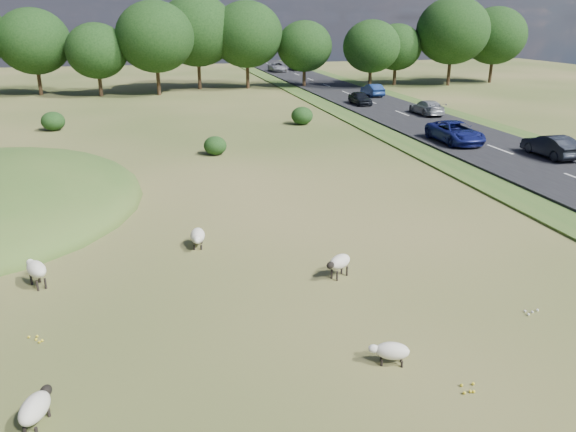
{
  "coord_description": "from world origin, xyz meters",
  "views": [
    {
      "loc": [
        -3.24,
        -17.51,
        8.85
      ],
      "look_at": [
        2.0,
        4.0,
        1.0
      ],
      "focal_mm": 35.0,
      "sensor_mm": 36.0,
      "label": 1
    }
  ],
  "objects_px": {
    "car_0": "(427,107)",
    "car_6": "(455,132)",
    "sheep_5": "(339,262)",
    "car_3": "(278,67)",
    "sheep_0": "(36,269)",
    "sheep_2": "(198,236)",
    "car_4": "(551,146)",
    "car_7": "(297,66)",
    "car_2": "(373,90)",
    "car_1": "(360,98)",
    "sheep_1": "(391,351)",
    "sheep_4": "(35,407)"
  },
  "relations": [
    {
      "from": "sheep_2",
      "to": "car_0",
      "type": "relative_size",
      "value": 0.3
    },
    {
      "from": "sheep_0",
      "to": "car_1",
      "type": "height_order",
      "value": "car_1"
    },
    {
      "from": "car_3",
      "to": "car_4",
      "type": "bearing_deg",
      "value": -86.61
    },
    {
      "from": "car_0",
      "to": "car_7",
      "type": "bearing_deg",
      "value": -90.0
    },
    {
      "from": "car_7",
      "to": "sheep_5",
      "type": "bearing_deg",
      "value": 76.53
    },
    {
      "from": "car_0",
      "to": "car_7",
      "type": "distance_m",
      "value": 48.51
    },
    {
      "from": "sheep_0",
      "to": "car_0",
      "type": "bearing_deg",
      "value": -72.95
    },
    {
      "from": "car_2",
      "to": "car_3",
      "type": "distance_m",
      "value": 33.37
    },
    {
      "from": "car_4",
      "to": "car_0",
      "type": "bearing_deg",
      "value": -90.0
    },
    {
      "from": "car_3",
      "to": "sheep_5",
      "type": "bearing_deg",
      "value": -101.1
    },
    {
      "from": "car_2",
      "to": "sheep_4",
      "type": "bearing_deg",
      "value": 60.65
    },
    {
      "from": "car_7",
      "to": "car_4",
      "type": "bearing_deg",
      "value": 90.0
    },
    {
      "from": "sheep_4",
      "to": "car_0",
      "type": "distance_m",
      "value": 46.26
    },
    {
      "from": "sheep_1",
      "to": "sheep_5",
      "type": "height_order",
      "value": "sheep_5"
    },
    {
      "from": "sheep_4",
      "to": "car_0",
      "type": "height_order",
      "value": "car_0"
    },
    {
      "from": "sheep_4",
      "to": "car_7",
      "type": "height_order",
      "value": "car_7"
    },
    {
      "from": "sheep_1",
      "to": "sheep_2",
      "type": "xyz_separation_m",
      "value": [
        -4.32,
        9.47,
        0.08
      ]
    },
    {
      "from": "sheep_0",
      "to": "sheep_1",
      "type": "relative_size",
      "value": 1.15
    },
    {
      "from": "sheep_0",
      "to": "car_3",
      "type": "xyz_separation_m",
      "value": [
        25.63,
        75.82,
        0.34
      ]
    },
    {
      "from": "sheep_0",
      "to": "car_4",
      "type": "bearing_deg",
      "value": -96.03
    },
    {
      "from": "sheep_0",
      "to": "sheep_2",
      "type": "xyz_separation_m",
      "value": [
        5.73,
        2.24,
        -0.17
      ]
    },
    {
      "from": "sheep_5",
      "to": "car_7",
      "type": "xyz_separation_m",
      "value": [
        19.03,
        79.43,
        0.35
      ]
    },
    {
      "from": "car_3",
      "to": "car_4",
      "type": "relative_size",
      "value": 1.24
    },
    {
      "from": "sheep_1",
      "to": "car_1",
      "type": "distance_m",
      "value": 46.53
    },
    {
      "from": "sheep_5",
      "to": "car_3",
      "type": "height_order",
      "value": "car_3"
    },
    {
      "from": "sheep_0",
      "to": "car_6",
      "type": "height_order",
      "value": "car_6"
    },
    {
      "from": "car_0",
      "to": "car_6",
      "type": "xyz_separation_m",
      "value": [
        -3.8,
        -11.98,
        0.08
      ]
    },
    {
      "from": "sheep_4",
      "to": "car_4",
      "type": "distance_m",
      "value": 34.14
    },
    {
      "from": "sheep_0",
      "to": "car_1",
      "type": "relative_size",
      "value": 0.34
    },
    {
      "from": "sheep_1",
      "to": "car_2",
      "type": "distance_m",
      "value": 53.53
    },
    {
      "from": "car_0",
      "to": "sheep_4",
      "type": "bearing_deg",
      "value": 52.39
    },
    {
      "from": "car_7",
      "to": "car_2",
      "type": "bearing_deg",
      "value": 90.0
    },
    {
      "from": "sheep_2",
      "to": "car_0",
      "type": "height_order",
      "value": "car_0"
    },
    {
      "from": "sheep_1",
      "to": "sheep_4",
      "type": "distance_m",
      "value": 8.85
    },
    {
      "from": "sheep_1",
      "to": "car_2",
      "type": "xyz_separation_m",
      "value": [
        19.38,
        49.89,
        0.53
      ]
    },
    {
      "from": "car_0",
      "to": "sheep_1",
      "type": "bearing_deg",
      "value": 61.93
    },
    {
      "from": "car_2",
      "to": "car_4",
      "type": "relative_size",
      "value": 0.96
    },
    {
      "from": "car_3",
      "to": "car_4",
      "type": "height_order",
      "value": "car_3"
    },
    {
      "from": "sheep_4",
      "to": "sheep_2",
      "type": "bearing_deg",
      "value": -8.13
    },
    {
      "from": "car_6",
      "to": "car_7",
      "type": "bearing_deg",
      "value": 86.4
    },
    {
      "from": "sheep_4",
      "to": "car_7",
      "type": "xyz_separation_m",
      "value": [
        28.23,
        85.15,
        0.49
      ]
    },
    {
      "from": "sheep_1",
      "to": "car_0",
      "type": "bearing_deg",
      "value": -98.07
    },
    {
      "from": "car_4",
      "to": "car_3",
      "type": "bearing_deg",
      "value": -86.61
    },
    {
      "from": "car_4",
      "to": "car_6",
      "type": "relative_size",
      "value": 0.81
    },
    {
      "from": "car_4",
      "to": "car_2",
      "type": "bearing_deg",
      "value": -90.0
    },
    {
      "from": "sheep_5",
      "to": "car_4",
      "type": "height_order",
      "value": "car_4"
    },
    {
      "from": "sheep_1",
      "to": "car_7",
      "type": "xyz_separation_m",
      "value": [
        19.38,
        84.85,
        0.55
      ]
    },
    {
      "from": "car_2",
      "to": "car_4",
      "type": "distance_m",
      "value": 31.01
    },
    {
      "from": "car_0",
      "to": "car_1",
      "type": "distance_m",
      "value": 8.41
    },
    {
      "from": "car_4",
      "to": "car_6",
      "type": "xyz_separation_m",
      "value": [
        -3.8,
        5.48,
        0.03
      ]
    }
  ]
}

